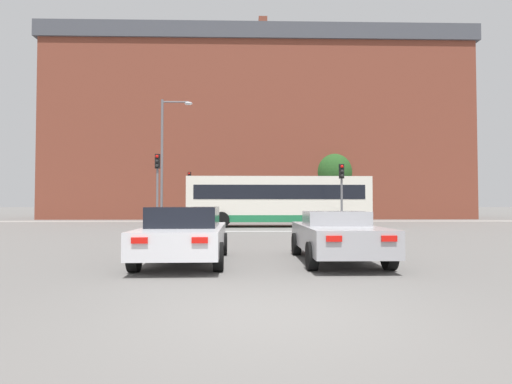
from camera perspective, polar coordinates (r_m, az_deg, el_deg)
The scene contains 14 objects.
ground_plane at distance 5.57m, azimuth 2.27°, elevation -17.05°, with size 400.00×400.00×0.00m, color #605E5B.
stop_line_strip at distance 21.74m, azimuth -0.45°, elevation -5.62°, with size 8.18×0.30×0.01m, color silver.
far_pavement at distance 34.40m, azimuth -0.78°, elevation -4.20°, with size 69.09×2.50×0.01m, color gray.
brick_civic_building at distance 45.05m, azimuth 0.24°, elevation 8.71°, with size 43.45×12.65×21.13m.
car_saloon_left at distance 10.31m, azimuth -10.09°, elevation -5.88°, with size 2.11×4.62×1.40m.
car_roadster_right at distance 10.51m, azimuth 11.43°, elevation -6.11°, with size 1.96×4.42×1.28m.
bus_crossing_lead at distance 26.11m, azimuth 3.19°, elevation -1.16°, with size 11.70×2.64×3.24m.
traffic_light_far_left at distance 34.18m, azimuth -9.50°, elevation 0.54°, with size 0.26×0.31×4.21m.
traffic_light_far_right at distance 34.42m, azimuth 7.62°, elevation -0.11°, with size 0.26×0.31×3.60m.
traffic_light_near_left at distance 22.71m, azimuth -13.92°, elevation 1.79°, with size 0.26×0.31×4.25m.
traffic_light_near_right at distance 22.71m, azimuth 12.14°, elevation 0.93°, with size 0.26×0.31×3.71m.
street_lamp_junction at distance 26.85m, azimuth -12.64°, elevation 5.83°, with size 2.04×0.36×8.34m.
pedestrian_waiting at distance 35.02m, azimuth 2.14°, elevation -2.54°, with size 0.43×0.28×1.69m.
tree_by_building at distance 40.50m, azimuth 10.83°, elevation 2.67°, with size 4.21×4.21×6.80m.
Camera 1 is at (-0.34, -5.36, 1.47)m, focal length 28.00 mm.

